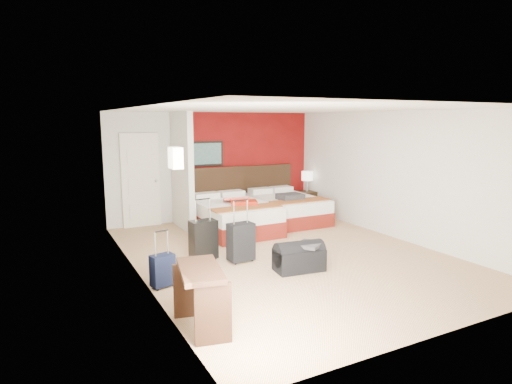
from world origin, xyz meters
TOP-DOWN VIEW (x-y plane):
  - ground at (0.00, 0.00)m, footprint 6.50×6.50m
  - room_walls at (-1.40, 1.42)m, footprint 5.02×6.52m
  - red_accent_panel at (0.75, 3.23)m, footprint 3.50×0.04m
  - partition_wall at (-1.00, 2.61)m, footprint 0.12×1.20m
  - entry_door at (-1.75, 3.20)m, footprint 0.82×0.06m
  - bed_left at (-0.13, 1.89)m, footprint 1.42×2.02m
  - bed_right at (1.34, 2.15)m, footprint 1.34×1.90m
  - red_suitcase_open at (-0.03, 1.79)m, footprint 0.74×0.86m
  - jacket_bundle at (1.24, 1.85)m, footprint 0.53×0.43m
  - nightstand at (2.30, 2.75)m, footprint 0.39×0.39m
  - table_lamp at (2.30, 2.75)m, footprint 0.30×0.30m
  - suitcase_black at (-1.38, 0.37)m, footprint 0.45×0.31m
  - suitcase_charcoal at (-0.86, 0.01)m, footprint 0.44×0.29m
  - suitcase_navy at (-2.31, -0.50)m, footprint 0.35×0.26m
  - duffel_bag at (-0.24, -0.80)m, footprint 0.80×0.49m
  - jacket_draped at (-0.09, -0.85)m, footprint 0.52×0.50m
  - desk at (-2.27, -1.92)m, footprint 0.60×0.94m

SIDE VIEW (x-z plane):
  - ground at x=0.00m, z-range 0.00..0.00m
  - duffel_bag at x=-0.24m, z-range 0.00..0.38m
  - suitcase_navy at x=-2.31m, z-range 0.00..0.44m
  - nightstand at x=2.30m, z-range 0.00..0.54m
  - bed_right at x=1.34m, z-range 0.00..0.57m
  - bed_left at x=-0.13m, z-range 0.00..0.60m
  - suitcase_charcoal at x=-0.86m, z-range 0.00..0.62m
  - suitcase_black at x=-1.38m, z-range 0.00..0.65m
  - desk at x=-2.27m, z-range 0.00..0.72m
  - jacket_draped at x=-0.09m, z-range 0.38..0.44m
  - jacket_bundle at x=1.24m, z-range 0.57..0.70m
  - red_suitcase_open at x=-0.03m, z-range 0.60..0.69m
  - table_lamp at x=2.30m, z-range 0.54..1.05m
  - entry_door at x=-1.75m, z-range 0.00..2.05m
  - red_accent_panel at x=0.75m, z-range 0.00..2.50m
  - partition_wall at x=-1.00m, z-range 0.00..2.50m
  - room_walls at x=-1.40m, z-range 0.01..2.51m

